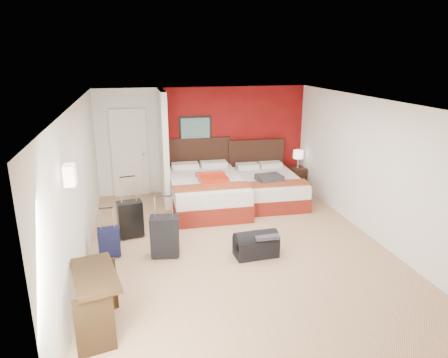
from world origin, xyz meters
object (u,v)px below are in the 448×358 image
object	(u,v)px
suitcase_navy	(109,244)
duffel_bag	(256,246)
bed_right	(269,188)
suitcase_charcoal	(165,238)
bed_left	(206,192)
suitcase_black	(130,220)
nightstand	(297,178)
table_lamp	(298,159)
red_suitcase_open	(212,177)
desk	(98,302)

from	to	relation	value
suitcase_navy	duffel_bag	distance (m)	2.42
bed_right	suitcase_navy	size ratio (longest dim) A/B	3.97
suitcase_charcoal	duffel_bag	size ratio (longest dim) A/B	0.95
bed_left	suitcase_black	world-z (taller)	bed_left
bed_left	nightstand	xyz separation A→B (m)	(2.44, 0.78, -0.07)
table_lamp	suitcase_black	size ratio (longest dim) A/B	0.67
nightstand	suitcase_navy	bearing A→B (deg)	-152.91
suitcase_black	duffel_bag	distance (m)	2.35
suitcase_navy	nightstand	bearing A→B (deg)	26.55
bed_left	red_suitcase_open	distance (m)	0.41
bed_right	suitcase_black	distance (m)	3.36
red_suitcase_open	nightstand	world-z (taller)	red_suitcase_open
red_suitcase_open	bed_left	bearing A→B (deg)	132.42
bed_right	suitcase_navy	xyz separation A→B (m)	(-3.44, -2.02, -0.05)
bed_right	suitcase_black	world-z (taller)	suitcase_black
bed_right	table_lamp	bearing A→B (deg)	37.45
desk	bed_right	bearing A→B (deg)	36.40
suitcase_navy	suitcase_black	bearing A→B (deg)	58.83
suitcase_black	nightstand	bearing A→B (deg)	16.35
bed_left	suitcase_navy	distance (m)	2.77
bed_left	suitcase_black	xyz separation A→B (m)	(-1.63, -1.22, -0.00)
table_lamp	bed_left	bearing A→B (deg)	-162.34
bed_left	bed_right	bearing A→B (deg)	4.17
table_lamp	suitcase_charcoal	xyz separation A→B (m)	(-3.53, -2.89, -0.41)
red_suitcase_open	table_lamp	size ratio (longest dim) A/B	1.83
suitcase_navy	duffel_bag	world-z (taller)	suitcase_navy
bed_left	table_lamp	size ratio (longest dim) A/B	5.01
bed_left	suitcase_charcoal	bearing A→B (deg)	-116.44
bed_left	desk	xyz separation A→B (m)	(-2.02, -3.84, 0.06)
bed_right	suitcase_charcoal	world-z (taller)	suitcase_charcoal
nightstand	duffel_bag	distance (m)	3.80
bed_right	desk	distance (m)	5.26
bed_right	table_lamp	size ratio (longest dim) A/B	4.31
table_lamp	suitcase_navy	size ratio (longest dim) A/B	0.92
red_suitcase_open	table_lamp	xyz separation A→B (m)	(2.34, 0.88, 0.03)
table_lamp	duffel_bag	bearing A→B (deg)	-122.73
suitcase_black	suitcase_navy	xyz separation A→B (m)	(-0.35, -0.71, -0.09)
red_suitcase_open	suitcase_navy	xyz separation A→B (m)	(-2.08, -1.83, -0.47)
nightstand	suitcase_navy	world-z (taller)	nightstand
table_lamp	suitcase_charcoal	size ratio (longest dim) A/B	0.65
red_suitcase_open	desk	distance (m)	4.32
nightstand	suitcase_charcoal	world-z (taller)	suitcase_charcoal
suitcase_black	duffel_bag	size ratio (longest dim) A/B	0.93
nightstand	duffel_bag	size ratio (longest dim) A/B	0.74
red_suitcase_open	suitcase_charcoal	bearing A→B (deg)	-123.06
red_suitcase_open	nightstand	xyz separation A→B (m)	(2.34, 0.88, -0.45)
suitcase_navy	duffel_bag	bearing A→B (deg)	-16.67
nightstand	table_lamp	xyz separation A→B (m)	(0.00, 0.00, 0.48)
red_suitcase_open	suitcase_navy	size ratio (longest dim) A/B	1.69
nightstand	table_lamp	world-z (taller)	table_lamp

